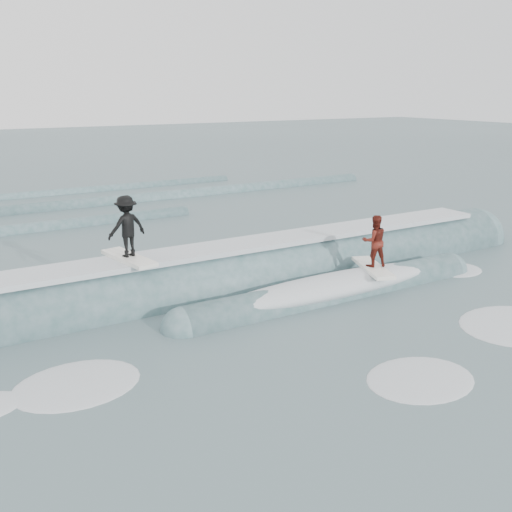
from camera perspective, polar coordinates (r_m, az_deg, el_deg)
ground at (r=13.34m, az=7.00°, el=-7.85°), size 160.00×160.00×0.00m
breaking_wave at (r=16.44m, az=-0.47°, el=-2.84°), size 22.36×3.94×2.31m
surfer_black at (r=14.81m, az=-12.78°, el=2.59°), size 1.11×2.07×1.67m
surfer_red at (r=16.26m, az=11.73°, el=1.07°), size 1.21×2.07×1.56m
whitewater at (r=13.20m, az=14.56°, el=-8.55°), size 16.16×8.22×0.10m
far_swells at (r=28.48m, az=-17.21°, el=4.58°), size 35.08×8.65×0.80m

